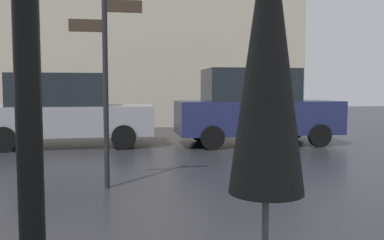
{
  "coord_description": "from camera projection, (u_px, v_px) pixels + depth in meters",
  "views": [
    {
      "loc": [
        0.86,
        -2.6,
        1.52
      ],
      "look_at": [
        2.17,
        5.3,
        0.9
      ],
      "focal_mm": 37.66,
      "sensor_mm": 36.0,
      "label": 1
    }
  ],
  "objects": [
    {
      "name": "folded_patio_umbrella_far",
      "position": [
        268.0,
        63.0,
        2.01
      ],
      "size": [
        0.42,
        0.42,
        2.45
      ],
      "color": "black",
      "rests_on": "ground"
    },
    {
      "name": "parked_car_left",
      "position": [
        67.0,
        110.0,
        10.75
      ],
      "size": [
        4.4,
        2.02,
        1.92
      ],
      "rotation": [
        0.0,
        0.0,
        3.27
      ],
      "color": "gray",
      "rests_on": "ground"
    },
    {
      "name": "parked_car_right",
      "position": [
        255.0,
        107.0,
        11.07
      ],
      "size": [
        4.43,
        1.86,
        2.06
      ],
      "rotation": [
        0.0,
        0.0,
        3.27
      ],
      "color": "#1E234C",
      "rests_on": "ground"
    },
    {
      "name": "street_signpost",
      "position": [
        106.0,
        69.0,
        6.06
      ],
      "size": [
        1.08,
        0.08,
        3.01
      ],
      "color": "black",
      "rests_on": "ground"
    }
  ]
}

